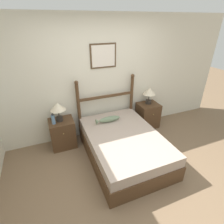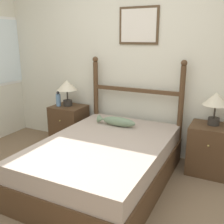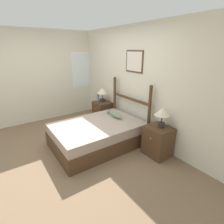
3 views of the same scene
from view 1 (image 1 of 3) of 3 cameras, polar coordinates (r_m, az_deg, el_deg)
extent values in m
plane|color=#7A6047|center=(3.17, 7.42, -21.91)|extent=(16.00, 16.00, 0.00)
cube|color=beige|center=(3.81, -4.21, 10.52)|extent=(6.40, 0.06, 2.55)
cube|color=#4C3823|center=(3.68, -2.87, 17.83)|extent=(0.55, 0.02, 0.48)
cube|color=silver|center=(3.67, -2.80, 17.80)|extent=(0.49, 0.01, 0.42)
cube|color=#4C331E|center=(3.52, 3.72, -12.03)|extent=(1.32, 1.91, 0.31)
cube|color=tan|center=(3.36, 3.85, -8.72)|extent=(1.28, 1.87, 0.20)
cylinder|color=#4C331E|center=(3.81, -10.66, -0.25)|extent=(0.07, 0.07, 1.28)
sphere|color=#4C331E|center=(3.55, -11.62, 9.38)|extent=(0.08, 0.08, 0.08)
cylinder|color=#4C331E|center=(4.19, 6.26, 2.81)|extent=(0.07, 0.07, 1.28)
sphere|color=#4C331E|center=(3.96, 6.77, 11.68)|extent=(0.08, 0.08, 0.08)
cube|color=#4C331E|center=(3.84, -1.86, 5.12)|extent=(1.25, 0.05, 0.05)
cube|color=#4C331E|center=(3.82, -15.77, -6.71)|extent=(0.49, 0.43, 0.61)
sphere|color=tan|center=(3.56, -15.53, -6.87)|extent=(0.02, 0.02, 0.02)
cube|color=#4C331E|center=(4.44, 11.55, -1.01)|extent=(0.49, 0.43, 0.61)
sphere|color=tan|center=(4.21, 13.35, -0.79)|extent=(0.02, 0.02, 0.02)
cylinder|color=#2D2823|center=(3.65, -16.75, -2.15)|extent=(0.13, 0.13, 0.09)
cylinder|color=#2D2823|center=(3.59, -17.02, -0.46)|extent=(0.02, 0.02, 0.16)
cone|color=beige|center=(3.53, -17.36, 1.73)|extent=(0.30, 0.30, 0.15)
cylinder|color=#2D2823|center=(4.31, 11.79, 3.29)|extent=(0.13, 0.13, 0.09)
cylinder|color=#2D2823|center=(4.27, 11.95, 4.79)|extent=(0.02, 0.02, 0.16)
cone|color=beige|center=(4.21, 12.16, 6.70)|extent=(0.30, 0.30, 0.15)
cylinder|color=#668CB2|center=(3.56, -18.62, -2.36)|extent=(0.07, 0.07, 0.18)
sphere|color=#333338|center=(3.51, -18.90, -0.78)|extent=(0.05, 0.05, 0.05)
ellipsoid|color=gray|center=(3.66, -0.77, -2.31)|extent=(0.46, 0.12, 0.12)
cone|color=gray|center=(3.58, -4.66, -3.10)|extent=(0.08, 0.11, 0.11)
camera|label=2|loc=(2.62, 62.08, -5.45)|focal=42.00mm
camera|label=3|loc=(4.31, 59.73, 9.61)|focal=28.00mm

